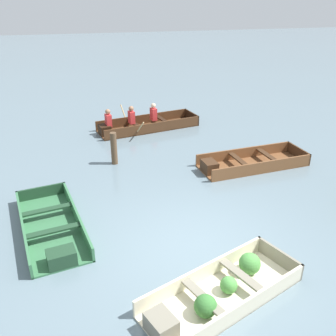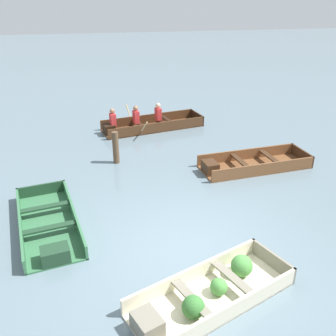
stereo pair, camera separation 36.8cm
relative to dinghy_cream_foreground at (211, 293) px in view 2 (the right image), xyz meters
name	(u,v)px [view 2 (the right image)]	position (x,y,z in m)	size (l,w,h in m)	color
ground_plane	(189,251)	(-0.04, 1.31, -0.15)	(80.00, 80.00, 0.00)	slate
dinghy_cream_foreground	(211,293)	(0.00, 0.00, 0.00)	(3.04, 2.05, 0.43)	beige
skiff_green_near_moored	(49,225)	(-2.81, 2.58, -0.04)	(1.71, 3.07, 0.32)	#387047
skiff_wooden_brown_far_moored	(250,164)	(2.58, 4.64, -0.03)	(3.24, 1.42, 0.36)	brown
rowboat_dark_varnish_with_crew	(147,124)	(0.12, 8.46, 0.06)	(3.81, 2.29, 0.93)	#4C2D19
mooring_post	(116,148)	(-1.16, 5.74, 0.33)	(0.18, 0.18, 0.96)	brown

